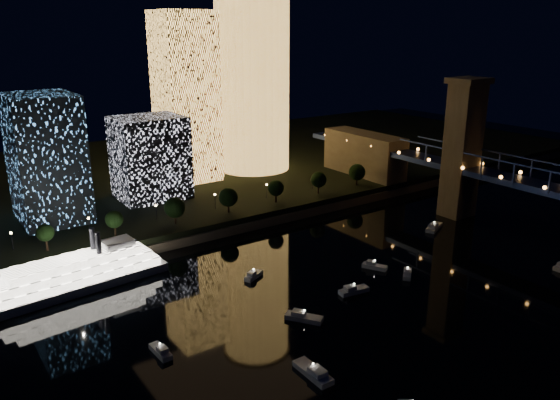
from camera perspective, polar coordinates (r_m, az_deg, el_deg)
The scene contains 10 objects.
ground at distance 137.48m, azimuth 17.59°, elevation -12.19°, with size 520.00×520.00×0.00m, color black.
far_bank at distance 257.93m, azimuth -11.39°, elevation 2.85°, with size 420.00×160.00×5.00m, color black.
seawall at distance 192.05m, azimuth -1.88°, elevation -2.20°, with size 420.00×6.00×3.00m, color #6B5E4C.
tower_cylindrical at distance 244.28m, azimuth -2.89°, elevation 13.22°, with size 34.00×34.00×85.86m.
tower_rectangular at distance 229.78m, azimuth -9.82°, elevation 10.47°, with size 21.42×21.42×68.15m, color #FFB651.
midrise_blocks at distance 199.52m, azimuth -25.37°, elevation 2.86°, with size 110.56×39.17×41.52m.
riverboat at distance 154.67m, azimuth -21.30°, elevation -7.50°, with size 52.39×15.18×15.56m.
motorboats at distance 140.29m, azimuth 12.37°, elevation -10.73°, with size 118.24×78.84×2.78m.
esplanade_trees at distance 183.72m, azimuth -8.82°, elevation -0.37°, with size 166.56×6.84×8.92m.
street_lamps at distance 185.03m, azimuth -12.82°, elevation -0.95°, with size 132.70×0.70×5.65m.
Camera 1 is at (-98.18, -69.85, 66.20)m, focal length 35.00 mm.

